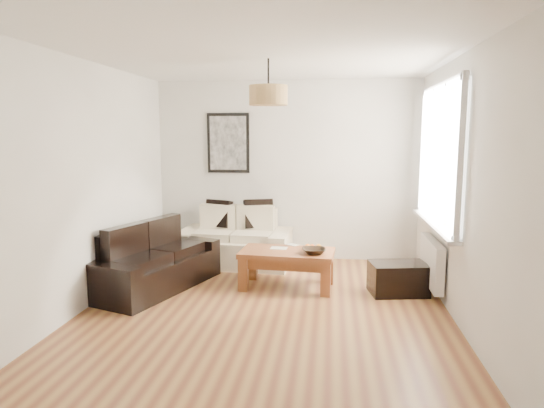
# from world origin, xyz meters

# --- Properties ---
(floor) EXTENTS (4.50, 4.50, 0.00)m
(floor) POSITION_xyz_m (0.00, 0.00, 0.00)
(floor) COLOR brown
(floor) RESTS_ON ground
(ceiling) EXTENTS (3.80, 4.50, 0.00)m
(ceiling) POSITION_xyz_m (0.00, 0.00, 2.60)
(ceiling) COLOR white
(ceiling) RESTS_ON floor
(wall_back) EXTENTS (3.80, 0.04, 2.60)m
(wall_back) POSITION_xyz_m (0.00, 2.25, 1.30)
(wall_back) COLOR silver
(wall_back) RESTS_ON floor
(wall_front) EXTENTS (3.80, 0.04, 2.60)m
(wall_front) POSITION_xyz_m (0.00, -2.25, 1.30)
(wall_front) COLOR silver
(wall_front) RESTS_ON floor
(wall_left) EXTENTS (0.04, 4.50, 2.60)m
(wall_left) POSITION_xyz_m (-1.90, 0.00, 1.30)
(wall_left) COLOR silver
(wall_left) RESTS_ON floor
(wall_right) EXTENTS (0.04, 4.50, 2.60)m
(wall_right) POSITION_xyz_m (1.90, 0.00, 1.30)
(wall_right) COLOR silver
(wall_right) RESTS_ON floor
(window_bay) EXTENTS (0.14, 1.90, 1.60)m
(window_bay) POSITION_xyz_m (1.86, 0.80, 1.60)
(window_bay) COLOR white
(window_bay) RESTS_ON wall_right
(radiator) EXTENTS (0.10, 0.90, 0.52)m
(radiator) POSITION_xyz_m (1.82, 0.80, 0.38)
(radiator) COLOR white
(radiator) RESTS_ON wall_right
(poster) EXTENTS (0.62, 0.04, 0.87)m
(poster) POSITION_xyz_m (-0.85, 2.22, 1.70)
(poster) COLOR black
(poster) RESTS_ON wall_back
(pendant_shade) EXTENTS (0.40, 0.40, 0.20)m
(pendant_shade) POSITION_xyz_m (0.00, 0.30, 2.23)
(pendant_shade) COLOR tan
(pendant_shade) RESTS_ON ceiling
(loveseat_cream) EXTENTS (1.57, 0.91, 0.76)m
(loveseat_cream) POSITION_xyz_m (-0.68, 1.78, 0.38)
(loveseat_cream) COLOR beige
(loveseat_cream) RESTS_ON floor
(sofa_leather) EXTENTS (1.31, 1.84, 0.72)m
(sofa_leather) POSITION_xyz_m (-1.43, 0.63, 0.36)
(sofa_leather) COLOR black
(sofa_leather) RESTS_ON floor
(coffee_table) EXTENTS (1.15, 0.68, 0.45)m
(coffee_table) POSITION_xyz_m (0.15, 0.85, 0.23)
(coffee_table) COLOR brown
(coffee_table) RESTS_ON floor
(ottoman) EXTENTS (0.70, 0.52, 0.36)m
(ottoman) POSITION_xyz_m (1.45, 0.77, 0.18)
(ottoman) COLOR black
(ottoman) RESTS_ON floor
(cushion_left) EXTENTS (0.41, 0.25, 0.39)m
(cushion_left) POSITION_xyz_m (-0.96, 1.97, 0.69)
(cushion_left) COLOR black
(cushion_left) RESTS_ON loveseat_cream
(cushion_right) EXTENTS (0.43, 0.26, 0.41)m
(cushion_right) POSITION_xyz_m (-0.37, 1.97, 0.70)
(cushion_right) COLOR black
(cushion_right) RESTS_ON loveseat_cream
(fruit_bowl) EXTENTS (0.32, 0.32, 0.07)m
(fruit_bowl) POSITION_xyz_m (0.48, 0.73, 0.49)
(fruit_bowl) COLOR black
(fruit_bowl) RESTS_ON coffee_table
(orange_a) EXTENTS (0.08, 0.08, 0.06)m
(orange_a) POSITION_xyz_m (0.45, 0.91, 0.49)
(orange_a) COLOR #EF5714
(orange_a) RESTS_ON fruit_bowl
(orange_b) EXTENTS (0.09, 0.09, 0.07)m
(orange_b) POSITION_xyz_m (0.53, 0.90, 0.49)
(orange_b) COLOR orange
(orange_b) RESTS_ON fruit_bowl
(orange_c) EXTENTS (0.07, 0.07, 0.07)m
(orange_c) POSITION_xyz_m (0.39, 0.92, 0.49)
(orange_c) COLOR orange
(orange_c) RESTS_ON fruit_bowl
(papers) EXTENTS (0.21, 0.15, 0.01)m
(papers) POSITION_xyz_m (0.04, 0.95, 0.46)
(papers) COLOR beige
(papers) RESTS_ON coffee_table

